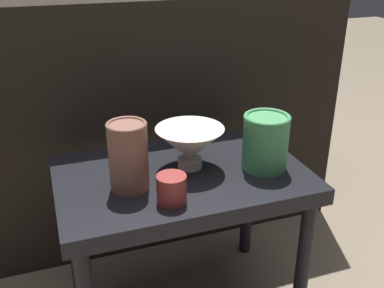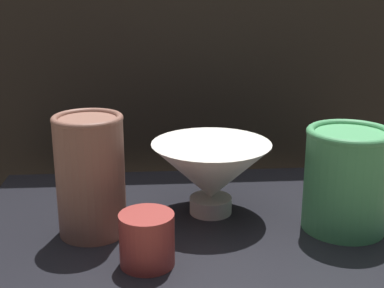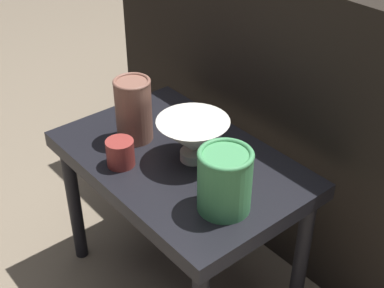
% 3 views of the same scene
% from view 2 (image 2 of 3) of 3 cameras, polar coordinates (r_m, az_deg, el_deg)
% --- Properties ---
extents(table, '(0.61, 0.39, 0.42)m').
position_cam_2_polar(table, '(0.79, 0.06, -11.64)').
color(table, black).
rests_on(table, ground_plane).
extents(couch_backdrop, '(1.29, 0.50, 0.79)m').
position_cam_2_polar(couch_backdrop, '(1.27, -1.70, 1.06)').
color(couch_backdrop, black).
rests_on(couch_backdrop, ground_plane).
extents(bowl, '(0.17, 0.17, 0.10)m').
position_cam_2_polar(bowl, '(0.76, 2.04, -3.00)').
color(bowl, silver).
rests_on(bowl, table).
extents(vase_textured_left, '(0.09, 0.09, 0.16)m').
position_cam_2_polar(vase_textured_left, '(0.70, -10.78, -3.15)').
color(vase_textured_left, brown).
rests_on(vase_textured_left, table).
extents(vase_colorful_right, '(0.11, 0.11, 0.14)m').
position_cam_2_polar(vase_colorful_right, '(0.73, 16.18, -3.46)').
color(vase_colorful_right, '#47995B').
rests_on(vase_colorful_right, table).
extents(cup, '(0.06, 0.06, 0.06)m').
position_cam_2_polar(cup, '(0.63, -4.83, -10.10)').
color(cup, maroon).
rests_on(cup, table).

